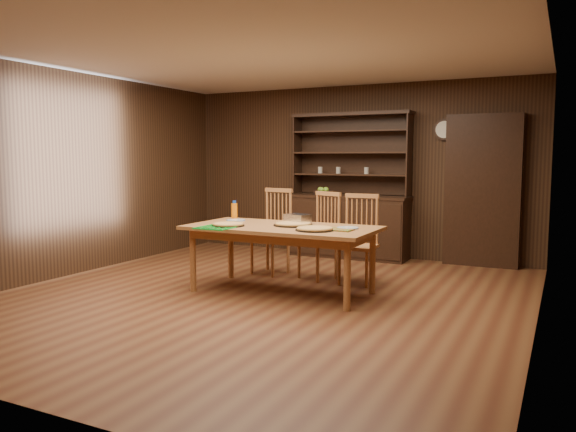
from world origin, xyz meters
The scene contains 20 objects.
floor centered at (0.00, 0.00, 0.00)m, with size 6.00×6.00×0.00m, color brown.
room_shell centered at (0.00, 0.00, 1.58)m, with size 6.00×6.00×6.00m.
china_hutch centered at (0.00, 2.75, 0.60)m, with size 1.84×0.52×2.17m.
doorway centered at (1.90, 2.90, 1.05)m, with size 1.00×0.18×2.10m, color black.
wall_clock centered at (1.35, 2.96, 1.90)m, with size 0.30×0.05×0.30m.
dining_table centered at (0.12, 0.29, 0.68)m, with size 2.10×1.05×0.75m.
chair_left centered at (-0.46, 1.21, 0.59)m, with size 0.53×0.51×1.11m.
chair_center centered at (0.22, 1.20, 0.57)m, with size 0.57×0.56×1.08m.
chair_right centered at (0.73, 1.14, 0.57)m, with size 0.45×0.43×1.07m.
pizza_left centered at (-0.41, 0.02, 0.77)m, with size 0.36×0.36×0.04m.
pizza_right centered at (0.60, 0.10, 0.77)m, with size 0.41×0.41×0.04m.
pizza_center centered at (0.22, 0.38, 0.77)m, with size 0.44×0.44×0.04m.
cooling_rack centered at (-0.44, -0.18, 0.76)m, with size 0.36×0.36×0.02m, color green, non-canonical shape.
plate_left centered at (-0.60, 0.49, 0.76)m, with size 0.23×0.23×0.02m.
plate_right centered at (0.86, 0.39, 0.76)m, with size 0.23×0.23×0.02m.
foil_dish centered at (0.17, 0.60, 0.80)m, with size 0.27×0.19×0.11m, color white.
juice_bottle centered at (-0.72, 0.65, 0.86)m, with size 0.07×0.07×0.23m.
pot_holder_a centered at (0.87, 0.22, 0.76)m, with size 0.20×0.20×0.01m, color #A91F13.
pot_holder_b centered at (0.77, 0.29, 0.76)m, with size 0.18×0.18×0.01m, color #A91F13.
fruit_bowl centered at (-0.39, 2.69, 0.98)m, with size 0.30×0.30×0.12m.
Camera 1 is at (2.93, -5.22, 1.51)m, focal length 35.00 mm.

